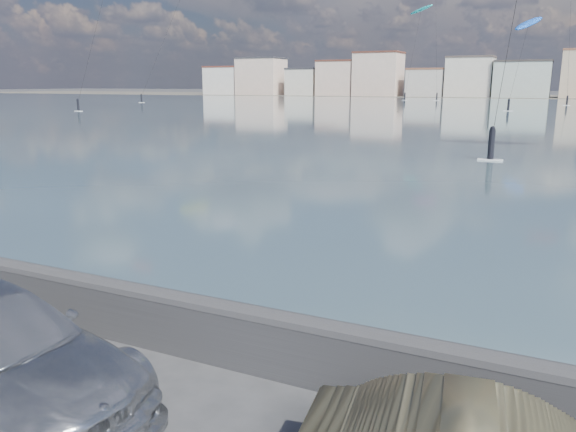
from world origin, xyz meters
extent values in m
cube|color=#405664|center=(0.00, 91.50, 0.01)|extent=(500.00, 177.00, 0.00)
cube|color=#4C473D|center=(0.00, 200.00, 0.01)|extent=(500.00, 60.00, 0.00)
cube|color=#28282B|center=(0.00, 2.70, 0.45)|extent=(400.00, 0.35, 0.90)
cylinder|color=#28282B|center=(0.00, 2.70, 0.90)|extent=(400.00, 0.36, 0.36)
cube|color=white|center=(-112.00, 186.00, 5.00)|extent=(14.00, 11.00, 10.00)
cube|color=brown|center=(-112.00, 186.00, 10.30)|extent=(14.28, 11.22, 0.60)
cube|color=beige|center=(-96.50, 186.00, 6.50)|extent=(16.00, 12.00, 13.00)
cube|color=#2D2D33|center=(-96.50, 186.00, 13.30)|extent=(16.32, 12.24, 0.60)
cube|color=silver|center=(-79.00, 186.00, 4.50)|extent=(11.00, 10.00, 9.00)
cube|color=#2D2D33|center=(-79.00, 186.00, 9.30)|extent=(11.22, 10.20, 0.60)
cube|color=beige|center=(-66.00, 186.00, 5.75)|extent=(13.00, 11.00, 11.50)
cube|color=#562D23|center=(-66.00, 186.00, 11.80)|extent=(13.26, 11.22, 0.60)
cube|color=beige|center=(-51.50, 186.00, 7.00)|extent=(15.00, 12.00, 14.00)
cube|color=#562D23|center=(-51.50, 186.00, 14.30)|extent=(15.30, 12.24, 0.60)
cube|color=beige|center=(-35.00, 186.00, 4.25)|extent=(12.00, 10.00, 8.50)
cube|color=brown|center=(-35.00, 186.00, 8.80)|extent=(12.24, 10.20, 0.60)
cube|color=silver|center=(-21.50, 186.00, 6.00)|extent=(14.00, 11.00, 12.00)
cube|color=#4C423D|center=(-21.50, 186.00, 12.30)|extent=(14.28, 11.22, 0.60)
cube|color=#B7C6BC|center=(-6.00, 186.00, 5.25)|extent=(16.00, 13.00, 10.50)
cube|color=#383330|center=(-6.00, 186.00, 10.80)|extent=(16.32, 13.26, 0.60)
cube|color=white|center=(1.65, 29.93, 0.05)|extent=(1.40, 0.42, 0.08)
cylinder|color=black|center=(1.65, 29.93, 0.95)|extent=(0.36, 0.36, 1.70)
sphere|color=black|center=(1.65, 29.93, 1.85)|extent=(0.28, 0.28, 0.28)
ellipsoid|color=#19BFBF|center=(-30.18, 151.10, 23.11)|extent=(7.87, 6.38, 3.03)
cube|color=white|center=(-31.17, 141.96, 0.05)|extent=(1.40, 0.42, 0.08)
cylinder|color=black|center=(-31.17, 141.96, 0.95)|extent=(0.36, 0.36, 1.70)
sphere|color=black|center=(-31.17, 141.96, 1.85)|extent=(0.28, 0.28, 0.28)
cylinder|color=black|center=(-30.68, 146.53, 12.20)|extent=(1.02, 9.18, 21.82)
cube|color=white|center=(-81.21, 99.19, 0.05)|extent=(1.40, 0.42, 0.08)
cylinder|color=black|center=(-81.21, 99.19, 0.95)|extent=(0.36, 0.36, 1.70)
sphere|color=black|center=(-81.21, 99.19, 1.85)|extent=(0.28, 0.28, 0.28)
cylinder|color=black|center=(-79.81, 106.79, 14.30)|extent=(2.83, 15.23, 26.01)
cube|color=white|center=(6.31, 121.91, 0.05)|extent=(1.40, 0.42, 0.08)
cylinder|color=black|center=(6.31, 121.91, 0.95)|extent=(0.36, 0.36, 1.70)
sphere|color=black|center=(6.31, 121.91, 1.85)|extent=(0.28, 0.28, 0.28)
cylinder|color=black|center=(5.36, 128.27, 15.93)|extent=(1.93, 12.77, 29.27)
cube|color=white|center=(-23.18, 142.59, 0.05)|extent=(1.40, 0.42, 0.08)
cylinder|color=black|center=(-23.18, 142.59, 0.95)|extent=(0.36, 0.36, 1.70)
sphere|color=black|center=(-23.18, 142.59, 1.85)|extent=(0.28, 0.28, 0.28)
cylinder|color=black|center=(-24.95, 146.97, 14.47)|extent=(3.58, 8.80, 26.36)
cube|color=white|center=(-63.69, 62.90, 0.05)|extent=(1.40, 0.42, 0.08)
cylinder|color=black|center=(-63.69, 62.90, 0.95)|extent=(0.36, 0.36, 1.70)
sphere|color=black|center=(-63.69, 62.90, 1.85)|extent=(0.28, 0.28, 0.28)
cylinder|color=black|center=(-63.99, 69.53, 15.56)|extent=(0.63, 13.28, 28.54)
ellipsoid|color=blue|center=(-1.26, 107.05, 14.54)|extent=(5.71, 8.98, 3.52)
cube|color=white|center=(-2.32, 92.81, 0.05)|extent=(1.40, 0.42, 0.08)
cylinder|color=black|center=(-2.32, 92.81, 0.95)|extent=(0.36, 0.36, 1.70)
sphere|color=black|center=(-2.32, 92.81, 1.85)|extent=(0.28, 0.28, 0.28)
cylinder|color=black|center=(-1.79, 99.93, 7.92)|extent=(1.09, 14.26, 13.26)
camera|label=1|loc=(4.94, -4.29, 4.38)|focal=35.00mm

